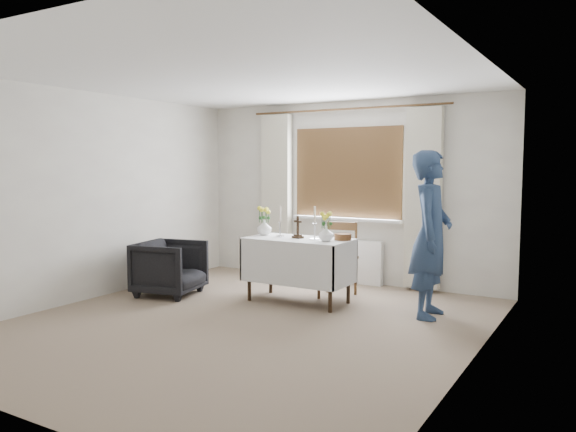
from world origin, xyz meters
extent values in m
plane|color=#866D5C|center=(0.00, 0.00, 0.00)|extent=(5.00, 5.00, 0.00)
cube|color=silver|center=(0.01, 1.09, 0.38)|extent=(1.24, 0.64, 0.76)
imported|color=black|center=(-1.55, 0.59, 0.34)|extent=(0.89, 0.87, 0.68)
imported|color=navy|center=(1.54, 1.25, 0.89)|extent=(0.49, 0.69, 1.78)
cube|color=white|center=(0.00, 2.42, 0.30)|extent=(1.10, 0.10, 0.60)
imported|color=white|center=(-0.51, 1.16, 0.85)|extent=(0.20, 0.20, 0.19)
imported|color=white|center=(0.41, 1.03, 0.85)|extent=(0.22, 0.22, 0.17)
cylinder|color=brown|center=(0.52, 1.23, 0.80)|extent=(0.25, 0.25, 0.08)
camera|label=1|loc=(3.24, -4.61, 1.62)|focal=35.00mm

